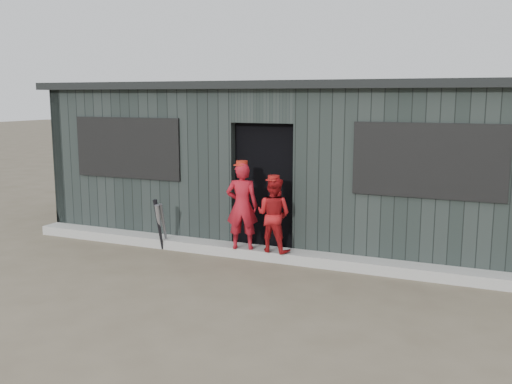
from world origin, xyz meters
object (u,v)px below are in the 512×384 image
at_px(player_red_right, 274,215).
at_px(bat_right, 159,225).
at_px(bat_mid, 164,226).
at_px(player_grey_back, 312,207).
at_px(bat_left, 159,227).
at_px(player_red_left, 242,206).
at_px(dugout, 295,161).

bearing_deg(player_red_right, bat_right, 11.66).
xyz_separation_m(bat_mid, player_grey_back, (2.20, 0.75, 0.33)).
bearing_deg(bat_right, bat_mid, 85.38).
bearing_deg(bat_left, player_red_left, 4.53).
bearing_deg(dugout, bat_right, -128.58).
xyz_separation_m(bat_mid, dugout, (1.54, 1.82, 0.91)).
bearing_deg(dugout, bat_left, -128.88).
height_order(bat_left, player_red_left, player_red_left).
bearing_deg(bat_left, player_grey_back, 21.21).
distance_m(bat_left, bat_right, 0.04).
distance_m(bat_left, player_grey_back, 2.39).
height_order(bat_left, player_red_right, player_red_right).
height_order(player_red_right, dugout, dugout).
bearing_deg(player_red_left, player_grey_back, -154.46).
bearing_deg(player_grey_back, bat_right, 16.56).
height_order(bat_mid, player_grey_back, player_grey_back).
bearing_deg(bat_mid, bat_right, -94.62).
height_order(bat_right, dugout, dugout).
xyz_separation_m(player_red_left, dugout, (0.18, 1.81, 0.49)).
xyz_separation_m(player_red_left, player_red_right, (0.48, 0.04, -0.10)).
bearing_deg(bat_mid, bat_left, -96.15).
xyz_separation_m(player_grey_back, dugout, (-0.66, 1.07, 0.58)).
xyz_separation_m(bat_right, player_red_left, (1.37, 0.13, 0.38)).
distance_m(bat_left, player_red_left, 1.44).
distance_m(player_red_left, dugout, 1.89).
bearing_deg(player_red_right, player_red_left, 11.43).
distance_m(bat_mid, bat_right, 0.13).
relative_size(bat_left, player_red_left, 0.60).
bearing_deg(bat_right, bat_left, 93.82).
bearing_deg(bat_left, bat_mid, 83.85).
distance_m(bat_left, player_red_right, 1.89).
bearing_deg(player_grey_back, bat_left, 16.12).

